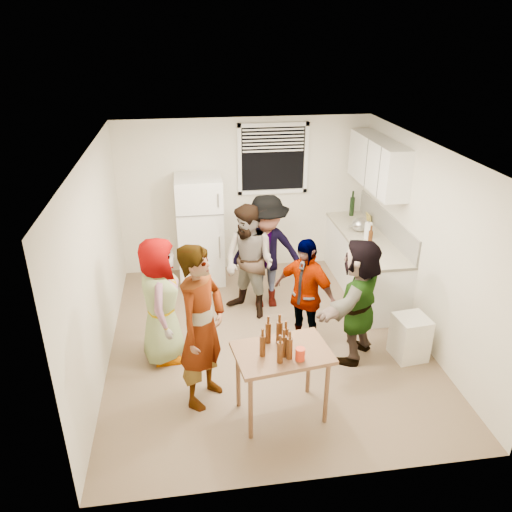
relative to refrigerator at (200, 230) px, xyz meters
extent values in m
cube|color=white|center=(0.00, 0.00, 0.00)|extent=(0.70, 0.70, 1.70)
cube|color=white|center=(2.45, -0.73, -0.42)|extent=(0.60, 2.20, 0.86)
cube|color=beige|center=(2.45, -0.73, 0.03)|extent=(0.64, 2.22, 0.04)
cube|color=beige|center=(2.74, -0.73, 0.23)|extent=(0.03, 2.20, 0.36)
cube|color=white|center=(2.58, -0.53, 1.10)|extent=(0.34, 1.60, 0.70)
cylinder|color=white|center=(2.43, -0.80, 0.05)|extent=(0.11, 0.11, 0.24)
cylinder|color=black|center=(2.50, 0.17, 0.05)|extent=(0.08, 0.08, 0.31)
cylinder|color=#47230C|center=(2.35, -1.11, 0.05)|extent=(0.06, 0.06, 0.24)
cylinder|color=#202FB7|center=(2.21, -1.29, 0.05)|extent=(0.09, 0.09, 0.12)
cube|color=gold|center=(2.67, -0.17, 0.12)|extent=(0.02, 0.17, 0.14)
cube|color=white|center=(2.43, -2.48, -0.60)|extent=(0.42, 0.42, 0.56)
cylinder|color=#47230C|center=(0.67, -3.10, -0.05)|extent=(0.07, 0.07, 0.25)
cylinder|color=red|center=(0.82, -3.41, -0.05)|extent=(0.10, 0.10, 0.13)
imported|color=gray|center=(-0.56, -2.06, -0.85)|extent=(1.60, 0.80, 0.51)
imported|color=#141933|center=(-0.10, -2.88, -0.85)|extent=(1.90, 1.60, 0.44)
imported|color=brown|center=(0.62, -1.18, -0.85)|extent=(1.70, 1.70, 0.61)
imported|color=#46464C|center=(0.89, -0.97, -0.85)|extent=(1.15, 1.72, 0.62)
imported|color=black|center=(1.18, -2.06, -0.85)|extent=(1.69, 1.66, 0.36)
imported|color=#E38E50|center=(1.77, -2.35, -0.85)|extent=(2.14, 2.13, 0.46)
camera|label=1|loc=(-0.18, -7.28, 2.92)|focal=35.00mm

